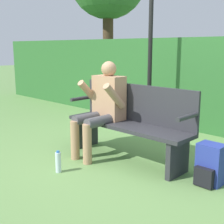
{
  "coord_description": "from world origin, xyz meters",
  "views": [
    {
      "loc": [
        2.49,
        -2.79,
        1.39
      ],
      "look_at": [
        -0.15,
        -0.1,
        0.6
      ],
      "focal_mm": 50.0,
      "sensor_mm": 36.0,
      "label": 1
    }
  ],
  "objects_px": {
    "backpack": "(210,165)",
    "signpost": "(150,29)",
    "water_bottle": "(58,162)",
    "person_seated": "(103,104)",
    "park_bench": "(130,121)"
  },
  "relations": [
    {
      "from": "park_bench",
      "to": "signpost",
      "type": "height_order",
      "value": "signpost"
    },
    {
      "from": "backpack",
      "to": "signpost",
      "type": "relative_size",
      "value": 0.15
    },
    {
      "from": "signpost",
      "to": "park_bench",
      "type": "bearing_deg",
      "value": -62.08
    },
    {
      "from": "park_bench",
      "to": "backpack",
      "type": "height_order",
      "value": "park_bench"
    },
    {
      "from": "backpack",
      "to": "water_bottle",
      "type": "height_order",
      "value": "backpack"
    },
    {
      "from": "backpack",
      "to": "park_bench",
      "type": "bearing_deg",
      "value": 179.93
    },
    {
      "from": "park_bench",
      "to": "person_seated",
      "type": "height_order",
      "value": "person_seated"
    },
    {
      "from": "backpack",
      "to": "water_bottle",
      "type": "relative_size",
      "value": 1.68
    },
    {
      "from": "signpost",
      "to": "water_bottle",
      "type": "bearing_deg",
      "value": -80.17
    },
    {
      "from": "backpack",
      "to": "signpost",
      "type": "bearing_deg",
      "value": 145.56
    },
    {
      "from": "person_seated",
      "to": "water_bottle",
      "type": "height_order",
      "value": "person_seated"
    },
    {
      "from": "backpack",
      "to": "person_seated",
      "type": "bearing_deg",
      "value": -174.6
    },
    {
      "from": "park_bench",
      "to": "signpost",
      "type": "xyz_separation_m",
      "value": [
        -0.62,
        1.18,
        1.18
      ]
    },
    {
      "from": "person_seated",
      "to": "signpost",
      "type": "relative_size",
      "value": 0.41
    },
    {
      "from": "water_bottle",
      "to": "signpost",
      "type": "relative_size",
      "value": 0.09
    }
  ]
}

